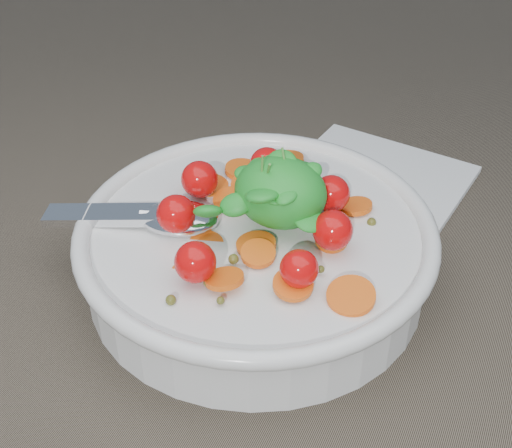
% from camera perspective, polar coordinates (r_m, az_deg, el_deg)
% --- Properties ---
extents(ground, '(6.00, 6.00, 0.00)m').
position_cam_1_polar(ground, '(0.56, 0.77, -4.90)').
color(ground, brown).
rests_on(ground, ground).
extents(bowl, '(0.29, 0.27, 0.12)m').
position_cam_1_polar(bowl, '(0.54, 0.01, -1.87)').
color(bowl, white).
rests_on(bowl, ground).
extents(napkin, '(0.17, 0.16, 0.01)m').
position_cam_1_polar(napkin, '(0.68, 9.58, 3.54)').
color(napkin, silver).
rests_on(napkin, ground).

